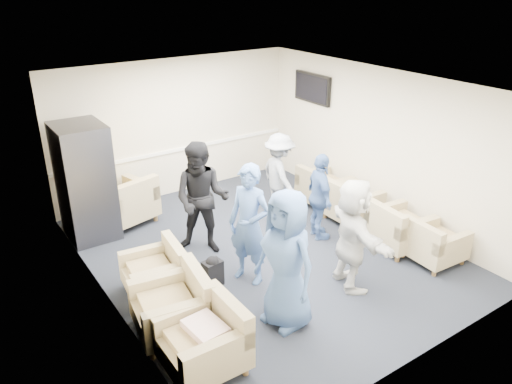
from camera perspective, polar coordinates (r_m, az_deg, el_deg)
floor at (r=8.15m, az=0.88°, el=-6.83°), size 6.00×6.00×0.00m
ceiling at (r=7.16m, az=1.02°, el=12.10°), size 6.00×6.00×0.00m
back_wall at (r=10.01m, az=-9.10°, el=7.26°), size 5.00×0.02×2.70m
front_wall at (r=5.63m, az=19.02°, el=-7.49°), size 5.00×0.02×2.70m
left_wall at (r=6.55m, az=-17.23°, el=-2.67°), size 0.02×6.00×2.70m
right_wall at (r=9.14m, az=13.90°, el=5.25°), size 0.02×6.00×2.70m
chair_rail at (r=10.13m, az=-8.89°, el=4.80°), size 4.98×0.04×0.06m
tv at (r=10.15m, az=6.46°, el=11.70°), size 0.10×1.00×0.58m
armchair_left_near at (r=5.88m, az=-5.62°, el=-16.69°), size 0.87×0.87×0.69m
armchair_left_mid at (r=6.42m, az=-9.13°, el=-12.94°), size 0.99×0.99×0.70m
armchair_left_far at (r=7.18m, az=-11.20°, el=-9.04°), size 0.86×0.86×0.62m
armchair_right_near at (r=8.20m, az=19.47°, el=-5.64°), size 0.82×0.82×0.62m
armchair_right_midnear at (r=8.42m, az=15.83°, el=-4.11°), size 0.91×0.91×0.67m
armchair_right_midfar at (r=9.12m, az=10.68°, el=-1.38°), size 0.84×0.84×0.67m
armchair_right_far at (r=9.69m, az=7.56°, el=0.35°), size 0.83×0.83×0.65m
armchair_corner at (r=9.18m, az=-14.65°, el=-1.30°), size 1.14×1.14×0.75m
vending_machine at (r=8.71m, az=-18.91°, el=1.12°), size 0.79×0.93×1.96m
backpack at (r=7.25m, az=-4.98°, el=-8.92°), size 0.29×0.22×0.47m
pillow at (r=5.76m, az=-5.79°, el=-15.35°), size 0.40×0.51×0.14m
person_front_left at (r=6.18m, az=3.50°, el=-7.76°), size 0.70×0.97×1.85m
person_mid_left at (r=7.04m, az=-0.77°, el=-3.76°), size 0.65×0.77×1.79m
person_back_left at (r=7.81m, az=-6.22°, el=-0.80°), size 1.13×1.11×1.83m
person_back_right at (r=9.10m, az=2.68°, el=1.98°), size 0.72×1.07×1.54m
person_mid_right at (r=8.31m, az=7.31°, el=-0.57°), size 0.65×0.95×1.49m
person_front_right at (r=7.07m, az=11.01°, el=-4.77°), size 0.94×1.60×1.65m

